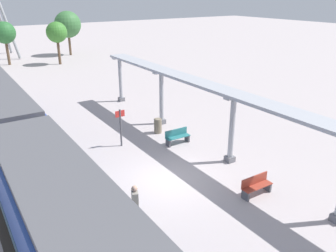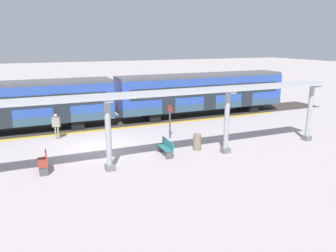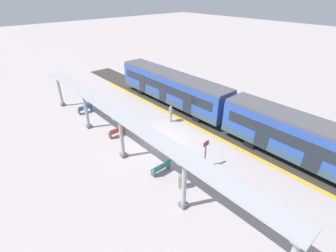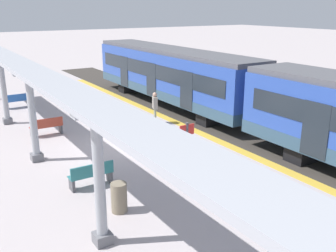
{
  "view_description": "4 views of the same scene",
  "coord_description": "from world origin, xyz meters",
  "px_view_note": "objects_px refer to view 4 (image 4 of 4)",
  "views": [
    {
      "loc": [
        -7.74,
        -11.73,
        8.24
      ],
      "look_at": [
        0.78,
        1.23,
        2.15
      ],
      "focal_mm": 36.51,
      "sensor_mm": 36.0,
      "label": 1
    },
    {
      "loc": [
        18.56,
        -3.48,
        6.1
      ],
      "look_at": [
        0.77,
        4.17,
        1.1
      ],
      "focal_mm": 34.96,
      "sensor_mm": 36.0,
      "label": 2
    },
    {
      "loc": [
        11.31,
        13.82,
        11.47
      ],
      "look_at": [
        -0.26,
        0.5,
        1.54
      ],
      "focal_mm": 26.49,
      "sensor_mm": 36.0,
      "label": 3
    },
    {
      "loc": [
        6.85,
        14.63,
        5.85
      ],
      "look_at": [
        0.41,
        4.4,
        2.1
      ],
      "focal_mm": 41.07,
      "sensor_mm": 36.0,
      "label": 4
    }
  ],
  "objects_px": {
    "canopy_pillar_third": "(33,117)",
    "bench_near_end": "(47,127)",
    "canopy_pillar_fourth": "(99,179)",
    "train_near_carriage": "(170,75)",
    "canopy_pillar_second": "(4,90)",
    "trash_bin": "(119,197)",
    "passenger_waiting_near_edge": "(155,104)",
    "bench_mid_platform": "(17,101)",
    "platform_info_sign": "(187,147)",
    "bench_far_end": "(92,175)"
  },
  "relations": [
    {
      "from": "canopy_pillar_fourth",
      "to": "passenger_waiting_near_edge",
      "type": "distance_m",
      "value": 10.75
    },
    {
      "from": "canopy_pillar_second",
      "to": "passenger_waiting_near_edge",
      "type": "distance_m",
      "value": 7.78
    },
    {
      "from": "bench_mid_platform",
      "to": "trash_bin",
      "type": "bearing_deg",
      "value": 89.68
    },
    {
      "from": "passenger_waiting_near_edge",
      "to": "bench_far_end",
      "type": "bearing_deg",
      "value": 43.39
    },
    {
      "from": "canopy_pillar_second",
      "to": "canopy_pillar_fourth",
      "type": "xyz_separation_m",
      "value": [
        0.0,
        12.64,
        0.0
      ]
    },
    {
      "from": "canopy_pillar_third",
      "to": "canopy_pillar_fourth",
      "type": "distance_m",
      "value": 6.63
    },
    {
      "from": "trash_bin",
      "to": "bench_near_end",
      "type": "bearing_deg",
      "value": -91.01
    },
    {
      "from": "train_near_carriage",
      "to": "bench_mid_platform",
      "type": "relative_size",
      "value": 9.8
    },
    {
      "from": "trash_bin",
      "to": "passenger_waiting_near_edge",
      "type": "bearing_deg",
      "value": -127.06
    },
    {
      "from": "train_near_carriage",
      "to": "platform_info_sign",
      "type": "bearing_deg",
      "value": 60.51
    },
    {
      "from": "train_near_carriage",
      "to": "canopy_pillar_fourth",
      "type": "bearing_deg",
      "value": 50.98
    },
    {
      "from": "canopy_pillar_third",
      "to": "canopy_pillar_second",
      "type": "bearing_deg",
      "value": -90.0
    },
    {
      "from": "canopy_pillar_second",
      "to": "platform_info_sign",
      "type": "xyz_separation_m",
      "value": [
        -3.84,
        10.88,
        -0.48
      ]
    },
    {
      "from": "canopy_pillar_second",
      "to": "trash_bin",
      "type": "distance_m",
      "value": 11.52
    },
    {
      "from": "train_near_carriage",
      "to": "canopy_pillar_second",
      "type": "height_order",
      "value": "canopy_pillar_second"
    },
    {
      "from": "canopy_pillar_fourth",
      "to": "bench_mid_platform",
      "type": "xyz_separation_m",
      "value": [
        -1.15,
        -15.8,
        -1.36
      ]
    },
    {
      "from": "platform_info_sign",
      "to": "canopy_pillar_second",
      "type": "bearing_deg",
      "value": -70.55
    },
    {
      "from": "canopy_pillar_third",
      "to": "bench_far_end",
      "type": "relative_size",
      "value": 2.37
    },
    {
      "from": "train_near_carriage",
      "to": "trash_bin",
      "type": "bearing_deg",
      "value": 51.17
    },
    {
      "from": "trash_bin",
      "to": "bench_mid_platform",
      "type": "bearing_deg",
      "value": -90.32
    },
    {
      "from": "trash_bin",
      "to": "platform_info_sign",
      "type": "distance_m",
      "value": 2.96
    },
    {
      "from": "canopy_pillar_fourth",
      "to": "trash_bin",
      "type": "relative_size",
      "value": 3.87
    },
    {
      "from": "canopy_pillar_fourth",
      "to": "train_near_carriage",
      "type": "bearing_deg",
      "value": -129.02
    },
    {
      "from": "bench_near_end",
      "to": "bench_mid_platform",
      "type": "height_order",
      "value": "same"
    },
    {
      "from": "canopy_pillar_second",
      "to": "bench_mid_platform",
      "type": "distance_m",
      "value": 3.63
    },
    {
      "from": "bench_near_end",
      "to": "trash_bin",
      "type": "relative_size",
      "value": 1.63
    },
    {
      "from": "bench_mid_platform",
      "to": "canopy_pillar_third",
      "type": "bearing_deg",
      "value": 82.88
    },
    {
      "from": "canopy_pillar_fourth",
      "to": "bench_far_end",
      "type": "relative_size",
      "value": 2.37
    },
    {
      "from": "train_near_carriage",
      "to": "bench_far_end",
      "type": "bearing_deg",
      "value": 44.83
    },
    {
      "from": "canopy_pillar_third",
      "to": "bench_mid_platform",
      "type": "relative_size",
      "value": 2.36
    },
    {
      "from": "canopy_pillar_fourth",
      "to": "platform_info_sign",
      "type": "bearing_deg",
      "value": -155.47
    },
    {
      "from": "trash_bin",
      "to": "canopy_pillar_third",
      "type": "bearing_deg",
      "value": -78.82
    },
    {
      "from": "bench_far_end",
      "to": "passenger_waiting_near_edge",
      "type": "bearing_deg",
      "value": -136.61
    },
    {
      "from": "canopy_pillar_fourth",
      "to": "trash_bin",
      "type": "height_order",
      "value": "canopy_pillar_fourth"
    },
    {
      "from": "passenger_waiting_near_edge",
      "to": "bench_mid_platform",
      "type": "bearing_deg",
      "value": -53.53
    },
    {
      "from": "canopy_pillar_third",
      "to": "bench_mid_platform",
      "type": "bearing_deg",
      "value": -97.12
    },
    {
      "from": "canopy_pillar_third",
      "to": "bench_near_end",
      "type": "height_order",
      "value": "canopy_pillar_third"
    },
    {
      "from": "canopy_pillar_fourth",
      "to": "platform_info_sign",
      "type": "relative_size",
      "value": 1.62
    },
    {
      "from": "train_near_carriage",
      "to": "canopy_pillar_second",
      "type": "xyz_separation_m",
      "value": [
        9.44,
        -0.99,
        -0.03
      ]
    },
    {
      "from": "bench_mid_platform",
      "to": "passenger_waiting_near_edge",
      "type": "relative_size",
      "value": 0.9
    },
    {
      "from": "canopy_pillar_second",
      "to": "canopy_pillar_third",
      "type": "relative_size",
      "value": 1.0
    },
    {
      "from": "bench_near_end",
      "to": "platform_info_sign",
      "type": "bearing_deg",
      "value": 108.63
    },
    {
      "from": "bench_near_end",
      "to": "train_near_carriage",
      "type": "bearing_deg",
      "value": -165.77
    },
    {
      "from": "bench_near_end",
      "to": "passenger_waiting_near_edge",
      "type": "xyz_separation_m",
      "value": [
        -5.33,
        1.06,
        0.6
      ]
    },
    {
      "from": "canopy_pillar_third",
      "to": "bench_far_end",
      "type": "height_order",
      "value": "canopy_pillar_third"
    },
    {
      "from": "canopy_pillar_third",
      "to": "platform_info_sign",
      "type": "xyz_separation_m",
      "value": [
        -3.84,
        4.88,
        -0.48
      ]
    },
    {
      "from": "train_near_carriage",
      "to": "bench_near_end",
      "type": "distance_m",
      "value": 8.6
    },
    {
      "from": "canopy_pillar_second",
      "to": "bench_far_end",
      "type": "distance_m",
      "value": 9.54
    },
    {
      "from": "train_near_carriage",
      "to": "bench_mid_platform",
      "type": "bearing_deg",
      "value": -26.61
    },
    {
      "from": "bench_far_end",
      "to": "platform_info_sign",
      "type": "bearing_deg",
      "value": 152.44
    }
  ]
}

